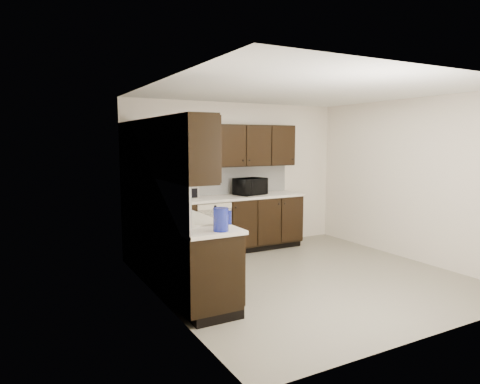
# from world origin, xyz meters

# --- Properties ---
(floor) EXTENTS (4.00, 4.00, 0.00)m
(floor) POSITION_xyz_m (0.00, 0.00, 0.00)
(floor) COLOR gray
(floor) RESTS_ON ground
(ceiling) EXTENTS (4.00, 4.00, 0.00)m
(ceiling) POSITION_xyz_m (0.00, 0.00, 2.50)
(ceiling) COLOR white
(ceiling) RESTS_ON wall_back
(wall_back) EXTENTS (4.00, 0.02, 2.50)m
(wall_back) POSITION_xyz_m (0.00, 2.00, 1.25)
(wall_back) COLOR beige
(wall_back) RESTS_ON floor
(wall_left) EXTENTS (0.02, 4.00, 2.50)m
(wall_left) POSITION_xyz_m (-2.00, 0.00, 1.25)
(wall_left) COLOR beige
(wall_left) RESTS_ON floor
(wall_right) EXTENTS (0.02, 4.00, 2.50)m
(wall_right) POSITION_xyz_m (2.00, 0.00, 1.25)
(wall_right) COLOR beige
(wall_right) RESTS_ON floor
(wall_front) EXTENTS (4.00, 0.02, 2.50)m
(wall_front) POSITION_xyz_m (0.00, -2.00, 1.25)
(wall_front) COLOR beige
(wall_front) RESTS_ON floor
(lower_cabinets) EXTENTS (3.00, 2.80, 0.90)m
(lower_cabinets) POSITION_xyz_m (-1.01, 1.11, 0.41)
(lower_cabinets) COLOR black
(lower_cabinets) RESTS_ON floor
(countertop) EXTENTS (3.03, 2.83, 0.04)m
(countertop) POSITION_xyz_m (-1.01, 1.11, 0.92)
(countertop) COLOR beige
(countertop) RESTS_ON lower_cabinets
(backsplash) EXTENTS (3.00, 2.80, 0.48)m
(backsplash) POSITION_xyz_m (-1.22, 1.32, 1.18)
(backsplash) COLOR silver
(backsplash) RESTS_ON countertop
(upper_cabinets) EXTENTS (3.00, 2.80, 0.70)m
(upper_cabinets) POSITION_xyz_m (-1.10, 1.20, 1.77)
(upper_cabinets) COLOR black
(upper_cabinets) RESTS_ON wall_back
(dishwasher) EXTENTS (0.58, 0.04, 0.78)m
(dishwasher) POSITION_xyz_m (-0.70, 1.41, 0.55)
(dishwasher) COLOR beige
(dishwasher) RESTS_ON lower_cabinets
(sink) EXTENTS (0.54, 0.82, 0.42)m
(sink) POSITION_xyz_m (-1.68, -0.01, 0.88)
(sink) COLOR beige
(sink) RESTS_ON countertop
(microwave) EXTENTS (0.58, 0.46, 0.28)m
(microwave) POSITION_xyz_m (0.11, 1.71, 1.08)
(microwave) COLOR black
(microwave) RESTS_ON countertop
(soap_bottle_a) EXTENTS (0.12, 0.12, 0.21)m
(soap_bottle_a) POSITION_xyz_m (-1.51, -0.51, 1.05)
(soap_bottle_a) COLOR gray
(soap_bottle_a) RESTS_ON countertop
(soap_bottle_b) EXTENTS (0.11, 0.11, 0.27)m
(soap_bottle_b) POSITION_xyz_m (-1.86, 0.95, 1.08)
(soap_bottle_b) COLOR gray
(soap_bottle_b) RESTS_ON countertop
(toaster_oven) EXTENTS (0.43, 0.38, 0.23)m
(toaster_oven) POSITION_xyz_m (-1.08, 1.66, 1.05)
(toaster_oven) COLOR #ADADAF
(toaster_oven) RESTS_ON countertop
(storage_bin) EXTENTS (0.58, 0.51, 0.19)m
(storage_bin) POSITION_xyz_m (-1.64, 1.23, 1.03)
(storage_bin) COLOR white
(storage_bin) RESTS_ON countertop
(blue_pitcher) EXTENTS (0.19, 0.19, 0.24)m
(blue_pitcher) POSITION_xyz_m (-1.62, -0.70, 1.06)
(blue_pitcher) COLOR #0F1B90
(blue_pitcher) RESTS_ON countertop
(teal_tumbler) EXTENTS (0.12, 0.12, 0.21)m
(teal_tumbler) POSITION_xyz_m (-1.48, 0.55, 1.05)
(teal_tumbler) COLOR #0E9A99
(teal_tumbler) RESTS_ON countertop
(paper_towel_roll) EXTENTS (0.19, 0.19, 0.34)m
(paper_towel_roll) POSITION_xyz_m (-1.62, 1.35, 1.11)
(paper_towel_roll) COLOR white
(paper_towel_roll) RESTS_ON countertop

